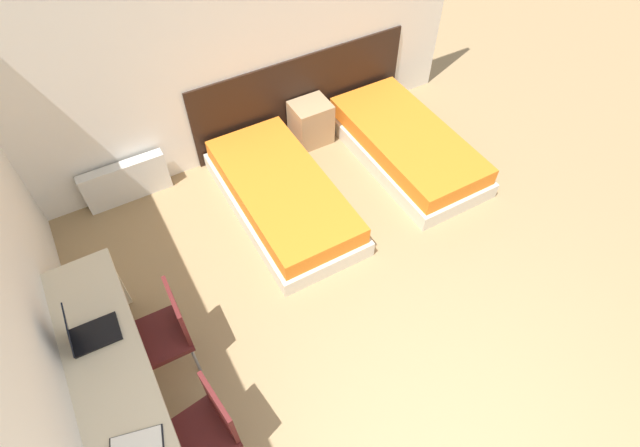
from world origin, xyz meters
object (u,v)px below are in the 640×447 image
(bed_near_door, at_px, (406,145))
(chair_near_notebook, at_px, (205,430))
(laptop, at_px, (86,333))
(bed_near_window, at_px, (282,196))
(chair_near_laptop, at_px, (165,330))
(nightstand, at_px, (311,122))

(bed_near_door, bearing_deg, chair_near_notebook, -148.20)
(bed_near_door, bearing_deg, laptop, -163.67)
(bed_near_window, height_order, chair_near_notebook, chair_near_notebook)
(chair_near_laptop, xyz_separation_m, laptop, (-0.46, 0.03, 0.34))
(bed_near_door, relative_size, laptop, 5.88)
(bed_near_window, bearing_deg, laptop, -152.37)
(bed_near_window, distance_m, bed_near_door, 1.55)
(nightstand, bearing_deg, chair_near_laptop, -140.84)
(bed_near_door, relative_size, nightstand, 3.87)
(bed_near_door, xyz_separation_m, chair_near_notebook, (-3.07, -1.90, 0.31))
(chair_near_notebook, height_order, laptop, laptop)
(bed_near_door, distance_m, laptop, 3.73)
(nightstand, xyz_separation_m, chair_near_laptop, (-2.29, -1.87, 0.24))
(nightstand, xyz_separation_m, laptop, (-2.75, -1.83, 0.58))
(chair_near_laptop, distance_m, chair_near_notebook, 0.84)
(bed_near_door, xyz_separation_m, nightstand, (-0.78, 0.80, 0.07))
(chair_near_laptop, relative_size, laptop, 2.61)
(bed_near_window, relative_size, chair_near_notebook, 2.25)
(bed_near_window, distance_m, nightstand, 1.12)
(bed_near_door, height_order, chair_near_notebook, chair_near_notebook)
(chair_near_notebook, bearing_deg, bed_near_window, 43.90)
(bed_near_window, height_order, bed_near_door, same)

